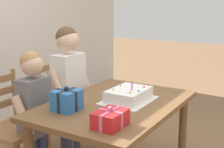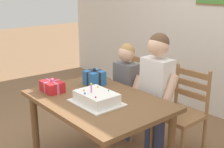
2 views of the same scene
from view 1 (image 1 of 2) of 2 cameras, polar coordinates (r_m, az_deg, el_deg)
name	(u,v)px [view 1 (image 1 of 2)]	position (r m, az deg, el deg)	size (l,w,h in m)	color
dining_table	(115,115)	(2.48, 0.54, -7.45)	(1.30, 0.90, 0.72)	brown
birthday_cake	(129,96)	(2.47, 3.07, -3.97)	(0.44, 0.34, 0.19)	white
gift_box_red_large	(110,119)	(1.97, -0.30, -8.19)	(0.23, 0.17, 0.14)	red
gift_box_beside_cake	(67,100)	(2.28, -8.31, -4.78)	(0.19, 0.18, 0.18)	#286BB7
chair_left	(11,127)	(2.79, -17.99, -9.20)	(0.43, 0.43, 0.92)	#996B42
chair_right	(64,105)	(3.25, -8.74, -5.58)	(0.43, 0.43, 0.92)	#996B42
child_older	(69,81)	(2.90, -7.91, -1.30)	(0.46, 0.26, 1.28)	#38426B
child_younger	(34,105)	(2.61, -14.05, -5.47)	(0.41, 0.24, 1.12)	#38426B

